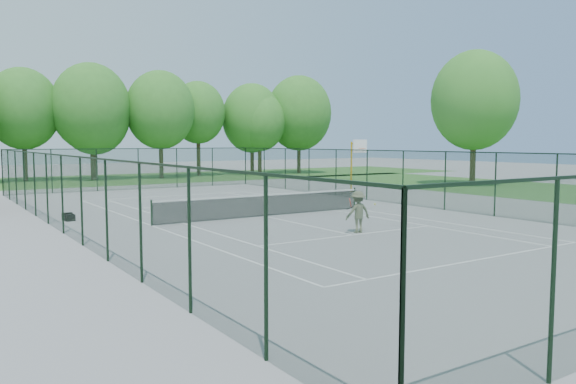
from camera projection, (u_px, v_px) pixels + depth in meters
name	position (u px, v px, depth m)	size (l,w,h in m)	color
ground	(265.00, 216.00, 26.43)	(140.00, 140.00, 0.00)	gray
grass_far	(96.00, 180.00, 51.37)	(80.00, 16.00, 0.01)	#3B732B
grass_side	(506.00, 187.00, 42.93)	(14.00, 40.00, 0.01)	#3B732B
court_lines	(265.00, 216.00, 26.43)	(11.05, 23.85, 0.01)	white
tennis_net	(265.00, 204.00, 26.38)	(11.08, 0.08, 1.10)	black
fence_enclosure	(265.00, 183.00, 26.29)	(18.05, 36.05, 3.02)	#18341F
tree_line_far	(94.00, 114.00, 50.83)	(39.40, 6.40, 9.70)	#483922
basketball_goal	(356.00, 155.00, 38.57)	(1.20, 1.43, 3.65)	#CA9311
tree_side	(475.00, 100.00, 44.31)	(6.76, 6.76, 10.71)	#483922
sports_bag_a	(67.00, 216.00, 25.11)	(0.42, 0.25, 0.34)	black
sports_bag_b	(70.00, 218.00, 24.80)	(0.38, 0.23, 0.30)	black
tennis_player	(358.00, 212.00, 21.62)	(2.12, 0.95, 1.61)	#595C44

